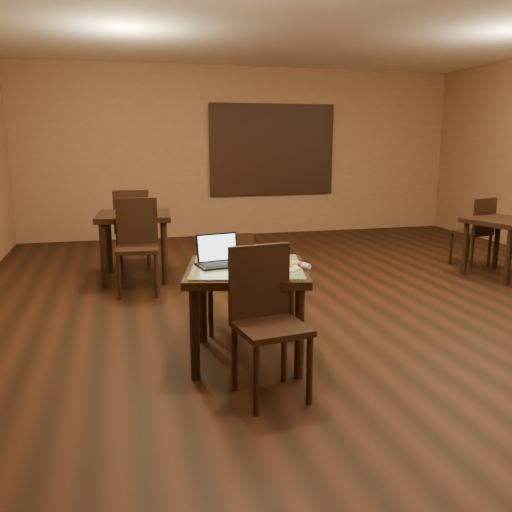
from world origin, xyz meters
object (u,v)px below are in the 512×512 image
object	(u,v)px
tiled_table	(247,279)
other_table_a	(504,229)
chair_main_far	(230,276)
other_table_b	(134,225)
laptop	(219,257)
pizza_pan	(254,258)
other_table_a_chair_far	(477,228)
other_table_b_chair_near	(137,240)
chair_main_near	(266,312)
other_table_b_chair_far	(133,224)

from	to	relation	value
tiled_table	other_table_a	size ratio (longest dim) A/B	1.14
tiled_table	chair_main_far	world-z (taller)	chair_main_far
other_table_b	laptop	bearing A→B (deg)	-74.04
other_table_a	pizza_pan	bearing A→B (deg)	-172.27
other_table_a_chair_far	other_table_b_chair_near	distance (m)	4.57
chair_main_near	chair_main_far	xyz separation A→B (m)	(0.00, 1.23, -0.05)
chair_main_far	other_table_b_chair_near	bearing A→B (deg)	-57.44
tiled_table	other_table_b_chair_near	xyz separation A→B (m)	(-0.75, 2.22, -0.05)
chair_main_far	other_table_b	xyz separation A→B (m)	(-0.75, 2.23, 0.16)
other_table_b	other_table_b_chair_far	xyz separation A→B (m)	(-0.01, 0.63, -0.08)
laptop	other_table_b	bearing A→B (deg)	90.12
other_table_b	other_table_b_chair_far	distance (m)	0.63
other_table_a_chair_far	other_table_b_chair_far	world-z (taller)	other_table_b_chair_far
tiled_table	laptop	distance (m)	0.28
chair_main_near	other_table_a_chair_far	size ratio (longest dim) A/B	1.07
tiled_table	other_table_b	size ratio (longest dim) A/B	1.16
tiled_table	chair_main_near	world-z (taller)	chair_main_near
other_table_a	other_table_b_chair_near	distance (m)	4.56
chair_main_far	other_table_a	xyz separation A→B (m)	(3.80, 1.18, 0.09)
pizza_pan	other_table_b_chair_near	size ratio (longest dim) A/B	0.35
tiled_table	chair_main_far	size ratio (longest dim) A/B	1.18
pizza_pan	other_table_b	size ratio (longest dim) A/B	0.39
other_table_a	other_table_a_chair_far	size ratio (longest dim) A/B	1.01
chair_main_near	chair_main_far	distance (m)	1.23
laptop	other_table_a_chair_far	size ratio (longest dim) A/B	0.40
chair_main_far	other_table_a	world-z (taller)	chair_main_far
chair_main_far	other_table_b	world-z (taller)	chair_main_far
chair_main_near	other_table_b_chair_near	world-z (taller)	other_table_b_chair_near
laptop	other_table_b	xyz separation A→B (m)	(-0.56, 2.74, -0.13)
chair_main_near	other_table_b_chair_near	distance (m)	2.93
pizza_pan	other_table_b_chair_far	world-z (taller)	other_table_b_chair_far
laptop	other_table_b_chair_far	size ratio (longest dim) A/B	0.36
chair_main_far	other_table_b_chair_far	size ratio (longest dim) A/B	0.87
chair_main_near	pizza_pan	distance (m)	0.88
tiled_table	laptop	bearing A→B (deg)	165.58
pizza_pan	other_table_a_chair_far	distance (m)	4.27
other_table_a_chair_far	other_table_b_chair_near	world-z (taller)	other_table_b_chair_near
other_table_a_chair_far	other_table_b_chair_near	xyz separation A→B (m)	(-4.57, -0.14, 0.07)
chair_main_near	other_table_a_chair_far	xyz separation A→B (m)	(3.83, 2.97, -0.04)
tiled_table	chair_main_far	distance (m)	0.63
laptop	other_table_b_chair_near	world-z (taller)	other_table_b_chair_near
tiled_table	chair_main_near	bearing A→B (deg)	-78.03
laptop	other_table_b_chair_far	world-z (taller)	other_table_b_chair_far
other_table_a_chair_far	tiled_table	bearing A→B (deg)	16.48
chair_main_far	other_table_b_chair_far	distance (m)	2.96
other_table_b_chair_near	laptop	bearing A→B (deg)	-70.94
other_table_b	tiled_table	bearing A→B (deg)	-70.63
tiled_table	other_table_b_chair_far	size ratio (longest dim) A/B	1.03
other_table_a_chair_far	other_table_b	distance (m)	4.60
pizza_pan	tiled_table	bearing A→B (deg)	-116.57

